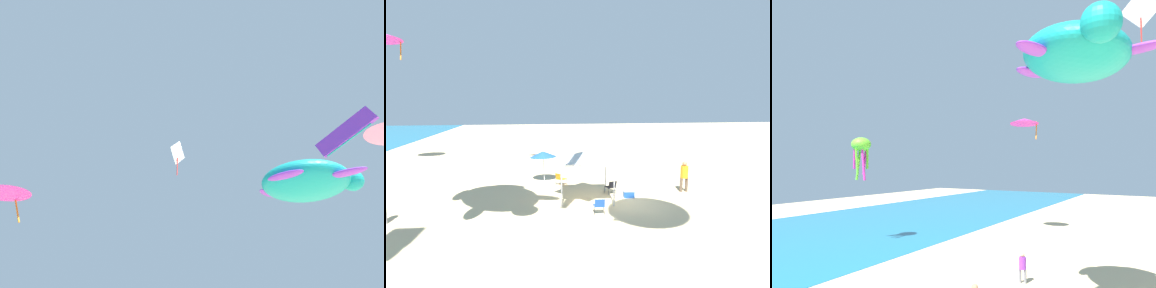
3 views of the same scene
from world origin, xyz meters
The scene contains 4 objects.
kite_delta_magenta centered at (11.45, 16.53, 10.64)m, with size 3.40×3.37×2.24m.
kite_turtle_teal centered at (-5.43, 7.83, 11.04)m, with size 6.96×6.90×2.52m.
kite_parafoil_purple centered at (-8.71, 4.05, 15.85)m, with size 4.63×2.04×2.89m.
kite_diamond_white centered at (5.42, 5.97, 16.67)m, with size 0.43×2.53×3.60m.
Camera 1 is at (-6.37, 24.99, 4.74)m, focal length 24.66 mm.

